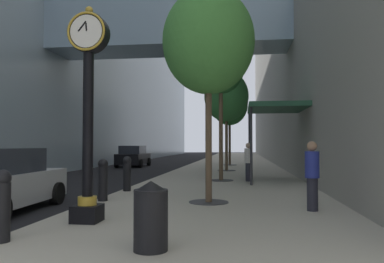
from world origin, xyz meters
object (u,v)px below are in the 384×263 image
object	(u,v)px
bollard_nearest	(2,204)
street_tree_far	(230,105)
street_tree_mid_far	(226,97)
pedestrian_walking	(248,161)
pedestrian_by_clock	(312,174)
trash_bin	(151,215)
car_black_near	(133,156)
street_tree_mid_near	(221,67)
street_tree_near	(208,42)
bollard_third	(103,179)
street_clock	(88,102)
bollard_fourth	(127,173)

from	to	relation	value
bollard_nearest	street_tree_far	bearing A→B (deg)	82.79
street_tree_mid_far	pedestrian_walking	bearing A→B (deg)	-79.65
street_tree_mid_far	pedestrian_by_clock	size ratio (longest dim) A/B	3.66
street_tree_mid_far	trash_bin	world-z (taller)	street_tree_mid_far
street_tree_far	car_black_near	distance (m)	8.61
street_tree_mid_near	street_tree_far	distance (m)	12.77
bollard_nearest	street_tree_near	xyz separation A→B (m)	(3.01, 4.66, 3.85)
street_tree_far	street_tree_near	bearing A→B (deg)	-90.00
bollard_third	street_tree_far	size ratio (longest dim) A/B	0.19
pedestrian_by_clock	street_tree_near	bearing A→B (deg)	159.17
bollard_third	street_tree_mid_near	world-z (taller)	street_tree_mid_near
street_clock	bollard_third	xyz separation A→B (m)	(-0.74, 2.85, -1.86)
pedestrian_walking	street_tree_far	bearing A→B (deg)	95.31
bollard_fourth	street_tree_mid_far	world-z (taller)	street_tree_mid_far
trash_bin	pedestrian_by_clock	size ratio (longest dim) A/B	0.62
trash_bin	pedestrian_walking	bearing A→B (deg)	81.35
street_clock	pedestrian_walking	bearing A→B (deg)	69.08
street_clock	bollard_fourth	bearing A→B (deg)	98.23
street_tree_near	bollard_third	bearing A→B (deg)	-178.16
street_tree_near	street_tree_far	world-z (taller)	street_tree_far
street_tree_near	pedestrian_by_clock	bearing A→B (deg)	-20.83
bollard_nearest	pedestrian_walking	xyz separation A→B (m)	(4.22, 10.81, 0.26)
pedestrian_walking	pedestrian_by_clock	world-z (taller)	pedestrian_by_clock
street_tree_near	street_tree_mid_near	world-z (taller)	street_tree_mid_near
street_tree_near	street_clock	bearing A→B (deg)	-127.64
street_clock	street_tree_far	bearing A→B (deg)	84.13
bollard_nearest	street_tree_near	size ratio (longest dim) A/B	0.20
bollard_nearest	street_tree_far	distance (m)	24.34
bollard_fourth	street_tree_far	xyz separation A→B (m)	(3.01, 16.96, 4.11)
trash_bin	pedestrian_by_clock	bearing A→B (deg)	51.32
pedestrian_by_clock	street_clock	bearing A→B (deg)	-158.15
street_tree_near	street_tree_mid_far	xyz separation A→B (m)	(0.00, 12.76, 0.09)
pedestrian_by_clock	street_tree_far	bearing A→B (deg)	97.36
street_clock	bollard_nearest	size ratio (longest dim) A/B	3.79
street_tree_far	pedestrian_by_clock	world-z (taller)	street_tree_far
bollard_third	street_tree_near	size ratio (longest dim) A/B	0.20
pedestrian_by_clock	pedestrian_walking	bearing A→B (deg)	101.05
street_tree_mid_near	car_black_near	bearing A→B (deg)	122.20
bollard_fourth	street_tree_far	size ratio (longest dim) A/B	0.19
trash_bin	car_black_near	xyz separation A→B (m)	(-7.08, 23.18, 0.12)
street_tree_far	car_black_near	size ratio (longest dim) A/B	1.53
street_clock	trash_bin	bearing A→B (deg)	-46.02
bollard_nearest	pedestrian_by_clock	xyz separation A→B (m)	(5.61, 3.67, 0.27)
bollard_third	bollard_fourth	world-z (taller)	same
bollard_third	pedestrian_by_clock	size ratio (longest dim) A/B	0.71
trash_bin	bollard_nearest	bearing A→B (deg)	176.36
car_black_near	trash_bin	bearing A→B (deg)	-73.01
street_tree_far	trash_bin	distance (m)	24.33
street_tree_far	pedestrian_by_clock	size ratio (longest dim) A/B	3.80
bollard_third	car_black_near	distance (m)	19.01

